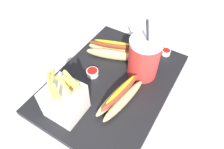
{
  "coord_description": "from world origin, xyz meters",
  "views": [
    {
      "loc": [
        0.36,
        0.22,
        0.54
      ],
      "look_at": [
        0.0,
        0.0,
        0.05
      ],
      "focal_mm": 32.83,
      "sensor_mm": 36.0,
      "label": 1
    }
  ],
  "objects_px": {
    "ketchup_cup_3": "(155,55)",
    "hot_dog_1": "(113,50)",
    "fries_basket": "(65,100)",
    "ketchup_cup_2": "(166,52)",
    "hot_dog_2": "(120,96)",
    "ketchup_cup_1": "(92,72)",
    "soda_cup": "(144,58)"
  },
  "relations": [
    {
      "from": "fries_basket",
      "to": "hot_dog_1",
      "type": "distance_m",
      "value": 0.27
    },
    {
      "from": "fries_basket",
      "to": "ketchup_cup_2",
      "type": "xyz_separation_m",
      "value": [
        -0.37,
        0.15,
        -0.04
      ]
    },
    {
      "from": "hot_dog_2",
      "to": "ketchup_cup_1",
      "type": "relative_size",
      "value": 4.75
    },
    {
      "from": "soda_cup",
      "to": "hot_dog_1",
      "type": "distance_m",
      "value": 0.14
    },
    {
      "from": "fries_basket",
      "to": "ketchup_cup_3",
      "type": "height_order",
      "value": "fries_basket"
    },
    {
      "from": "soda_cup",
      "to": "ketchup_cup_3",
      "type": "xyz_separation_m",
      "value": [
        -0.09,
        0.01,
        -0.06
      ]
    },
    {
      "from": "fries_basket",
      "to": "hot_dog_1",
      "type": "height_order",
      "value": "fries_basket"
    },
    {
      "from": "ketchup_cup_2",
      "to": "ketchup_cup_1",
      "type": "bearing_deg",
      "value": -37.67
    },
    {
      "from": "soda_cup",
      "to": "hot_dog_1",
      "type": "bearing_deg",
      "value": -100.11
    },
    {
      "from": "hot_dog_2",
      "to": "ketchup_cup_2",
      "type": "bearing_deg",
      "value": 171.46
    },
    {
      "from": "fries_basket",
      "to": "ketchup_cup_3",
      "type": "bearing_deg",
      "value": 159.8
    },
    {
      "from": "hot_dog_1",
      "to": "hot_dog_2",
      "type": "distance_m",
      "value": 0.2
    },
    {
      "from": "fries_basket",
      "to": "ketchup_cup_1",
      "type": "xyz_separation_m",
      "value": [
        -0.15,
        -0.02,
        -0.04
      ]
    },
    {
      "from": "soda_cup",
      "to": "hot_dog_2",
      "type": "bearing_deg",
      "value": -1.88
    },
    {
      "from": "hot_dog_2",
      "to": "ketchup_cup_2",
      "type": "height_order",
      "value": "hot_dog_2"
    },
    {
      "from": "hot_dog_1",
      "to": "ketchup_cup_1",
      "type": "bearing_deg",
      "value": -4.54
    },
    {
      "from": "ketchup_cup_1",
      "to": "ketchup_cup_3",
      "type": "relative_size",
      "value": 1.11
    },
    {
      "from": "hot_dog_2",
      "to": "hot_dog_1",
      "type": "bearing_deg",
      "value": -142.74
    },
    {
      "from": "ketchup_cup_3",
      "to": "hot_dog_1",
      "type": "bearing_deg",
      "value": -62.14
    },
    {
      "from": "hot_dog_1",
      "to": "ketchup_cup_2",
      "type": "bearing_deg",
      "value": 123.09
    },
    {
      "from": "ketchup_cup_3",
      "to": "hot_dog_2",
      "type": "bearing_deg",
      "value": -2.54
    },
    {
      "from": "hot_dog_2",
      "to": "ketchup_cup_1",
      "type": "bearing_deg",
      "value": -108.65
    },
    {
      "from": "hot_dog_1",
      "to": "ketchup_cup_2",
      "type": "height_order",
      "value": "hot_dog_1"
    },
    {
      "from": "ketchup_cup_2",
      "to": "ketchup_cup_3",
      "type": "distance_m",
      "value": 0.05
    },
    {
      "from": "ketchup_cup_1",
      "to": "ketchup_cup_2",
      "type": "xyz_separation_m",
      "value": [
        -0.22,
        0.17,
        -0.0
      ]
    },
    {
      "from": "ketchup_cup_2",
      "to": "hot_dog_2",
      "type": "bearing_deg",
      "value": -8.54
    },
    {
      "from": "fries_basket",
      "to": "hot_dog_1",
      "type": "bearing_deg",
      "value": -178.22
    },
    {
      "from": "fries_basket",
      "to": "ketchup_cup_3",
      "type": "relative_size",
      "value": 4.71
    },
    {
      "from": "soda_cup",
      "to": "ketchup_cup_3",
      "type": "bearing_deg",
      "value": 176.48
    },
    {
      "from": "soda_cup",
      "to": "ketchup_cup_2",
      "type": "relative_size",
      "value": 6.98
    },
    {
      "from": "hot_dog_1",
      "to": "ketchup_cup_1",
      "type": "height_order",
      "value": "hot_dog_1"
    },
    {
      "from": "ketchup_cup_2",
      "to": "ketchup_cup_3",
      "type": "relative_size",
      "value": 0.87
    }
  ]
}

